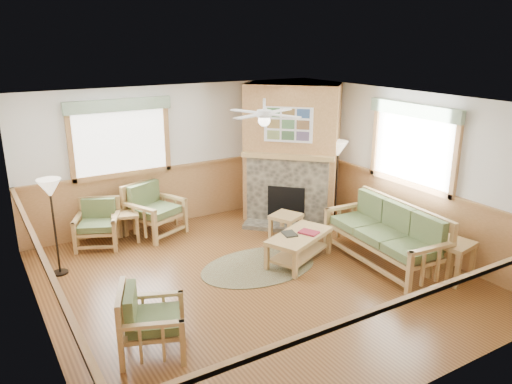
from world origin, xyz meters
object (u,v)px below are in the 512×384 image
sofa (384,235)px  floor_lamp_left (55,227)px  armchair_back_left (98,224)px  end_table_chairs (126,226)px  footstool (286,225)px  armchair_left (153,320)px  coffee_table (299,248)px  end_table_sofa (452,260)px  armchair_back_right (155,210)px  floor_lamp_right (336,183)px

sofa → floor_lamp_left: bearing=-112.4°
armchair_back_left → end_table_chairs: armchair_back_left is taller
sofa → armchair_back_left: bearing=-124.9°
sofa → footstool: (-0.73, 1.74, -0.28)m
armchair_left → floor_lamp_left: floor_lamp_left is taller
coffee_table → floor_lamp_left: floor_lamp_left is taller
end_table_chairs → end_table_sofa: (3.79, -4.05, 0.04)m
sofa → end_table_chairs: size_ratio=4.00×
armchair_back_right → coffee_table: (1.60, -2.36, -0.24)m
end_table_sofa → footstool: size_ratio=1.24×
armchair_back_left → footstool: armchair_back_left is taller
armchair_back_right → end_table_sofa: 5.18m
armchair_back_right → end_table_chairs: (-0.56, 0.01, -0.21)m
armchair_left → end_table_chairs: bearing=9.7°
coffee_table → end_table_chairs: bearing=108.4°
armchair_back_left → floor_lamp_right: (4.29, -1.30, 0.43)m
armchair_back_left → coffee_table: size_ratio=0.67×
sofa → end_table_sofa: 1.09m
floor_lamp_left → end_table_chairs: bearing=31.0°
coffee_table → end_table_chairs: 3.20m
floor_lamp_right → floor_lamp_left: bearing=174.2°
coffee_table → end_table_chairs: size_ratio=2.29×
armchair_back_right → armchair_left: 3.70m
armchair_back_left → floor_lamp_right: floor_lamp_right is taller
coffee_table → end_table_chairs: end_table_chairs is taller
coffee_table → end_table_sofa: end_table_sofa is taller
end_table_chairs → floor_lamp_right: floor_lamp_right is taller
armchair_left → end_table_chairs: (0.74, 3.47, -0.15)m
armchair_back_right → coffee_table: armchair_back_right is taller
end_table_sofa → footstool: 2.96m
end_table_sofa → armchair_back_left: bearing=136.6°
sofa → end_table_chairs: sofa is taller
armchair_left → coffee_table: (2.90, 1.11, -0.17)m
footstool → floor_lamp_left: 3.97m
coffee_table → floor_lamp_right: bearing=9.0°
floor_lamp_right → armchair_left: bearing=-154.4°
end_table_sofa → floor_lamp_left: 6.08m
end_table_sofa → coffee_table: bearing=134.0°
footstool → floor_lamp_right: bearing=2.5°
end_table_chairs → floor_lamp_right: bearing=-18.9°
floor_lamp_left → floor_lamp_right: 5.13m
sofa → armchair_left: bearing=-80.5°
armchair_left → armchair_back_right: bearing=1.2°
coffee_table → end_table_sofa: size_ratio=2.00×
sofa → footstool: 1.91m
armchair_back_right → end_table_sofa: armchair_back_right is taller
sofa → armchair_back_left: size_ratio=2.62×
armchair_back_left → footstool: bearing=0.7°
end_table_chairs → sofa: bearing=-43.1°
end_table_chairs → floor_lamp_right: size_ratio=0.32×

